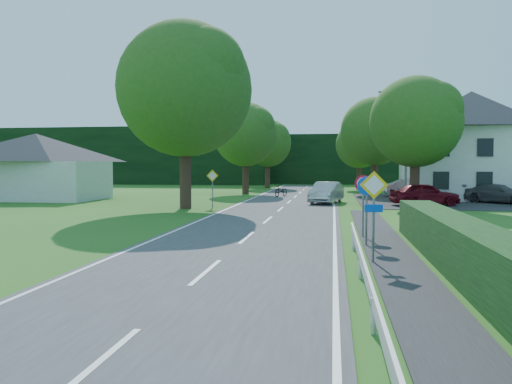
% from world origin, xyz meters
% --- Properties ---
extents(ground, '(160.00, 160.00, 0.00)m').
position_xyz_m(ground, '(0.00, 0.00, 0.00)').
color(ground, '#205117').
rests_on(ground, ground).
extents(road, '(7.00, 80.00, 0.04)m').
position_xyz_m(road, '(0.00, 20.00, 0.02)').
color(road, '#3A393C').
rests_on(road, ground).
extents(footpath, '(1.50, 44.00, 0.04)m').
position_xyz_m(footpath, '(4.95, 2.00, 0.02)').
color(footpath, '#252527').
rests_on(footpath, ground).
extents(parking_pad, '(14.00, 16.00, 0.04)m').
position_xyz_m(parking_pad, '(12.00, 33.00, 0.02)').
color(parking_pad, '#252527').
rests_on(parking_pad, ground).
extents(line_edge_left, '(0.12, 80.00, 0.01)m').
position_xyz_m(line_edge_left, '(-3.25, 20.00, 0.04)').
color(line_edge_left, white).
rests_on(line_edge_left, road).
extents(line_edge_right, '(0.12, 80.00, 0.01)m').
position_xyz_m(line_edge_right, '(3.25, 20.00, 0.04)').
color(line_edge_right, white).
rests_on(line_edge_right, road).
extents(line_centre, '(0.12, 80.00, 0.01)m').
position_xyz_m(line_centre, '(0.00, 20.00, 0.04)').
color(line_centre, white).
rests_on(line_centre, road).
extents(tree_main, '(9.40, 9.40, 11.64)m').
position_xyz_m(tree_main, '(-6.00, 24.00, 5.82)').
color(tree_main, '#275419').
rests_on(tree_main, ground).
extents(tree_left_far, '(7.00, 7.00, 8.58)m').
position_xyz_m(tree_left_far, '(-5.00, 40.00, 4.29)').
color(tree_left_far, '#275419').
rests_on(tree_left_far, ground).
extents(tree_right_far, '(7.40, 7.40, 9.09)m').
position_xyz_m(tree_right_far, '(7.00, 42.00, 4.54)').
color(tree_right_far, '#275419').
rests_on(tree_right_far, ground).
extents(tree_left_back, '(6.60, 6.60, 8.07)m').
position_xyz_m(tree_left_back, '(-4.50, 52.00, 4.04)').
color(tree_left_back, '#275419').
rests_on(tree_left_back, ground).
extents(tree_right_back, '(6.20, 6.20, 7.56)m').
position_xyz_m(tree_right_back, '(6.00, 50.00, 3.78)').
color(tree_right_back, '#275419').
rests_on(tree_right_back, ground).
extents(tree_right_mid, '(7.00, 7.00, 8.58)m').
position_xyz_m(tree_right_mid, '(8.50, 28.00, 4.29)').
color(tree_right_mid, '#275419').
rests_on(tree_right_mid, ground).
extents(treeline_left, '(44.00, 6.00, 8.00)m').
position_xyz_m(treeline_left, '(-28.00, 62.00, 4.00)').
color(treeline_left, black).
rests_on(treeline_left, ground).
extents(treeline_right, '(30.00, 5.00, 7.00)m').
position_xyz_m(treeline_right, '(8.00, 66.00, 3.50)').
color(treeline_right, black).
rests_on(treeline_right, ground).
extents(bungalow_left, '(11.00, 6.50, 5.20)m').
position_xyz_m(bungalow_left, '(-20.00, 30.00, 2.71)').
color(bungalow_left, '#BCBCB7').
rests_on(bungalow_left, ground).
extents(house_white, '(10.60, 8.40, 8.60)m').
position_xyz_m(house_white, '(14.00, 36.00, 4.41)').
color(house_white, silver).
rests_on(house_white, ground).
extents(streetlight, '(2.03, 0.18, 8.00)m').
position_xyz_m(streetlight, '(8.06, 30.00, 4.46)').
color(streetlight, slate).
rests_on(streetlight, ground).
extents(sign_priority_right, '(0.78, 0.09, 2.59)m').
position_xyz_m(sign_priority_right, '(4.30, 7.98, 1.80)').
color(sign_priority_right, slate).
rests_on(sign_priority_right, ground).
extents(sign_roundabout, '(0.64, 0.08, 2.37)m').
position_xyz_m(sign_roundabout, '(4.30, 10.98, 1.67)').
color(sign_roundabout, slate).
rests_on(sign_roundabout, ground).
extents(sign_speed_limit, '(0.64, 0.11, 2.37)m').
position_xyz_m(sign_speed_limit, '(4.30, 12.97, 1.77)').
color(sign_speed_limit, slate).
rests_on(sign_speed_limit, ground).
extents(sign_priority_left, '(0.78, 0.09, 2.44)m').
position_xyz_m(sign_priority_left, '(-4.50, 24.98, 1.72)').
color(sign_priority_left, slate).
rests_on(sign_priority_left, ground).
extents(moving_car, '(2.54, 4.77, 1.50)m').
position_xyz_m(moving_car, '(2.70, 29.31, 0.79)').
color(moving_car, silver).
rests_on(moving_car, road).
extents(motorcycle, '(1.42, 2.11, 1.05)m').
position_xyz_m(motorcycle, '(-1.20, 35.89, 0.57)').
color(motorcycle, black).
rests_on(motorcycle, road).
extents(parked_car_red, '(4.72, 2.61, 1.52)m').
position_xyz_m(parked_car_red, '(9.19, 28.22, 0.80)').
color(parked_car_red, maroon).
rests_on(parked_car_red, parking_pad).
extents(parked_car_silver_a, '(4.58, 1.65, 1.50)m').
position_xyz_m(parked_car_silver_a, '(9.72, 37.00, 0.79)').
color(parked_car_silver_a, '#A0A1A5').
rests_on(parked_car_silver_a, parking_pad).
extents(parked_car_grey, '(4.79, 4.26, 1.33)m').
position_xyz_m(parked_car_grey, '(14.77, 31.20, 0.71)').
color(parked_car_grey, '#505156').
rests_on(parked_car_grey, parking_pad).
extents(parasol, '(2.38, 2.40, 1.73)m').
position_xyz_m(parasol, '(8.96, 33.39, 0.90)').
color(parasol, red).
rests_on(parasol, parking_pad).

